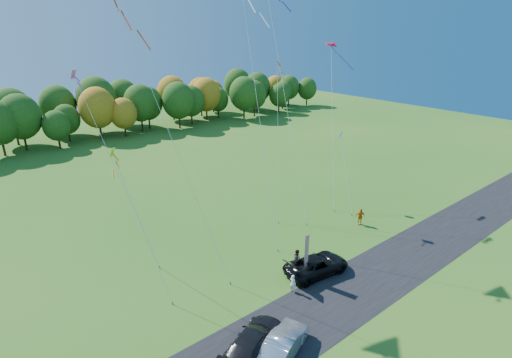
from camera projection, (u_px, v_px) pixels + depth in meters
ground at (301, 276)px, 33.66m from camera, size 160.00×160.00×0.00m
asphalt_strip at (338, 299)px, 30.75m from camera, size 90.00×6.00×0.01m
tree_line at (89, 141)px, 73.54m from camera, size 116.00×12.00×10.00m
black_suv at (317, 265)px, 33.80m from camera, size 6.05×3.41×1.59m
silver_sedan at (283, 344)px, 25.33m from camera, size 5.17×3.43×1.61m
dark_truck_a at (254, 342)px, 25.45m from camera, size 6.29×4.45×1.69m
person_tailgate_a at (293, 283)px, 31.40m from camera, size 0.45×0.61×1.54m
person_tailgate_b at (297, 258)px, 34.64m from camera, size 0.83×0.96×1.71m
person_east at (360, 217)px, 42.16m from camera, size 1.14×0.98×1.84m
feather_flag at (306, 252)px, 32.30m from camera, size 0.55×0.18×4.25m
kite_delta_blue at (171, 136)px, 31.49m from camera, size 4.58×11.81×23.93m
kite_parafoil_orange at (285, 98)px, 43.39m from camera, size 5.71×12.43×25.11m
kite_delta_red at (259, 114)px, 36.76m from camera, size 3.48×9.15×24.72m
kite_parafoil_rainbow at (333, 125)px, 46.52m from camera, size 7.26×7.47×18.32m
kite_diamond_yellow at (142, 227)px, 29.75m from camera, size 1.82×5.82×11.67m
kite_diamond_white at (278, 141)px, 42.57m from camera, size 4.27×5.33×17.09m
kite_diamond_pink at (118, 175)px, 33.01m from camera, size 3.70×6.28×16.89m
kite_diamond_blue_low at (346, 173)px, 45.17m from camera, size 2.66×4.65×8.78m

